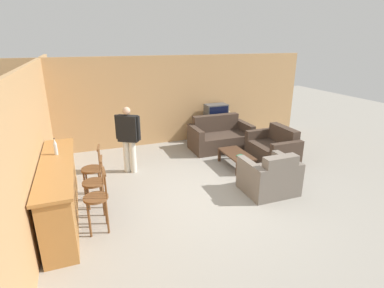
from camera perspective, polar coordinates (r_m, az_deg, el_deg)
The scene contains 17 objects.
ground_plane at distance 6.25m, azimuth 3.68°, elevation -9.68°, with size 24.00×24.00×0.00m, color gray.
wall_back at distance 9.04m, azimuth -5.62°, elevation 8.21°, with size 9.40×0.08×2.60m.
wall_left at distance 6.56m, azimuth -27.26°, elevation 1.86°, with size 0.08×8.61×2.60m.
bar_counter at distance 5.73m, azimuth -23.80°, elevation -8.22°, with size 0.55×2.73×1.06m.
bar_chair_near at distance 5.17m, azimuth -17.61°, elevation -10.30°, with size 0.40×0.40×1.07m.
bar_chair_mid at distance 5.68m, azimuth -18.01°, elevation -7.57°, with size 0.44×0.44×1.07m.
bar_chair_far at distance 6.25m, azimuth -18.37°, elevation -5.08°, with size 0.45×0.45×1.07m.
couch_far at distance 8.74m, azimuth 5.31°, elevation 1.23°, with size 1.72×0.95×0.93m.
armchair_near at distance 6.42m, azimuth 14.60°, elevation -6.21°, with size 1.03×0.90×0.91m.
loveseat_right at distance 8.08m, azimuth 15.25°, elevation -0.93°, with size 0.87×1.32×0.90m.
coffee_table at distance 7.51m, azimuth 8.48°, elevation -2.12°, with size 0.55×1.05×0.36m.
tv_unit at distance 9.53m, azimuth 4.50°, elevation 2.57°, with size 0.96×0.49×0.59m.
tv at distance 9.38m, azimuth 4.60°, elevation 5.90°, with size 0.68×0.41×0.55m.
bottle at distance 5.88m, azimuth -24.58°, elevation -0.54°, with size 0.06×0.06×0.31m.
book_on_table at distance 7.31m, azimuth 9.19°, elevation -2.23°, with size 0.20×0.18×0.02m.
table_lamp at distance 9.50m, azimuth 6.46°, elevation 6.71°, with size 0.25×0.25×0.53m.
person_by_window at distance 7.11m, azimuth -12.03°, elevation 1.39°, with size 0.53×0.41×1.59m.
Camera 1 is at (-2.30, -4.97, 3.02)m, focal length 28.00 mm.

